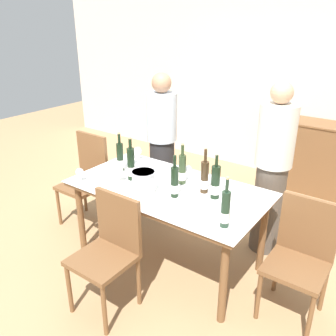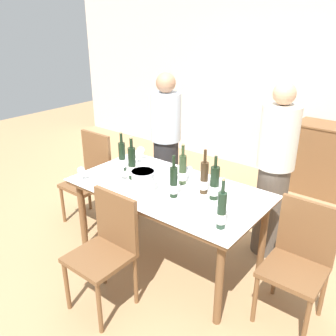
# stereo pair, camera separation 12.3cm
# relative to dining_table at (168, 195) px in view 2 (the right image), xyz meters

# --- Properties ---
(ground_plane) EXTENTS (12.00, 12.00, 0.00)m
(ground_plane) POSITION_rel_dining_table_xyz_m (0.00, 0.00, -0.68)
(ground_plane) COLOR #A37F56
(back_wall) EXTENTS (8.00, 0.10, 2.80)m
(back_wall) POSITION_rel_dining_table_xyz_m (0.00, 2.62, 0.72)
(back_wall) COLOR beige
(back_wall) RESTS_ON ground_plane
(dining_table) EXTENTS (1.69, 0.92, 0.76)m
(dining_table) POSITION_rel_dining_table_xyz_m (0.00, 0.00, 0.00)
(dining_table) COLOR brown
(dining_table) RESTS_ON ground_plane
(ice_bucket) EXTENTS (0.20, 0.20, 0.19)m
(ice_bucket) POSITION_rel_dining_table_xyz_m (-0.10, -0.20, 0.18)
(ice_bucket) COLOR silver
(ice_bucket) RESTS_ON dining_table
(wine_bottle_0) EXTENTS (0.07, 0.07, 0.40)m
(wine_bottle_0) POSITION_rel_dining_table_xyz_m (-0.36, -0.06, 0.22)
(wine_bottle_0) COLOR black
(wine_bottle_0) RESTS_ON dining_table
(wine_bottle_1) EXTENTS (0.06, 0.06, 0.39)m
(wine_bottle_1) POSITION_rel_dining_table_xyz_m (-0.57, 0.02, 0.21)
(wine_bottle_1) COLOR black
(wine_bottle_1) RESTS_ON dining_table
(wine_bottle_2) EXTENTS (0.07, 0.07, 0.37)m
(wine_bottle_2) POSITION_rel_dining_table_xyz_m (0.05, 0.14, 0.20)
(wine_bottle_2) COLOR #28381E
(wine_bottle_2) RESTS_ON dining_table
(wine_bottle_3) EXTENTS (0.06, 0.06, 0.38)m
(wine_bottle_3) POSITION_rel_dining_table_xyz_m (0.68, -0.27, 0.20)
(wine_bottle_3) COLOR #1E3323
(wine_bottle_3) RESTS_ON dining_table
(wine_bottle_4) EXTENTS (0.06, 0.06, 0.36)m
(wine_bottle_4) POSITION_rel_dining_table_xyz_m (0.14, -0.11, 0.20)
(wine_bottle_4) COLOR black
(wine_bottle_4) RESTS_ON dining_table
(wine_bottle_5) EXTENTS (0.07, 0.07, 0.38)m
(wine_bottle_5) POSITION_rel_dining_table_xyz_m (0.30, 0.10, 0.21)
(wine_bottle_5) COLOR #332314
(wine_bottle_5) RESTS_ON dining_table
(wine_bottle_6) EXTENTS (0.07, 0.07, 0.37)m
(wine_bottle_6) POSITION_rel_dining_table_xyz_m (0.42, 0.07, 0.20)
(wine_bottle_6) COLOR black
(wine_bottle_6) RESTS_ON dining_table
(wine_glass_0) EXTENTS (0.07, 0.07, 0.13)m
(wine_glass_0) POSITION_rel_dining_table_xyz_m (0.04, 0.25, 0.16)
(wine_glass_0) COLOR white
(wine_glass_0) RESTS_ON dining_table
(wine_glass_1) EXTENTS (0.08, 0.08, 0.14)m
(wine_glass_1) POSITION_rel_dining_table_xyz_m (-0.62, 0.33, 0.17)
(wine_glass_1) COLOR white
(wine_glass_1) RESTS_ON dining_table
(wine_glass_2) EXTENTS (0.08, 0.08, 0.15)m
(wine_glass_2) POSITION_rel_dining_table_xyz_m (-0.59, 0.21, 0.17)
(wine_glass_2) COLOR white
(wine_glass_2) RESTS_ON dining_table
(wine_glass_3) EXTENTS (0.08, 0.08, 0.14)m
(wine_glass_3) POSITION_rel_dining_table_xyz_m (-0.41, -0.16, 0.17)
(wine_glass_3) COLOR white
(wine_glass_3) RESTS_ON dining_table
(wine_glass_4) EXTENTS (0.08, 0.08, 0.14)m
(wine_glass_4) POSITION_rel_dining_table_xyz_m (-0.03, 0.15, 0.17)
(wine_glass_4) COLOR white
(wine_glass_4) RESTS_ON dining_table
(wine_glass_5) EXTENTS (0.07, 0.07, 0.13)m
(wine_glass_5) POSITION_rel_dining_table_xyz_m (-0.69, -0.37, 0.16)
(wine_glass_5) COLOR white
(wine_glass_5) RESTS_ON dining_table
(chair_left_end) EXTENTS (0.42, 0.42, 0.98)m
(chair_left_end) POSITION_rel_dining_table_xyz_m (-1.14, 0.09, -0.13)
(chair_left_end) COLOR brown
(chair_left_end) RESTS_ON ground_plane
(chair_near_front) EXTENTS (0.42, 0.42, 0.92)m
(chair_near_front) POSITION_rel_dining_table_xyz_m (-0.04, -0.69, -0.15)
(chair_near_front) COLOR brown
(chair_near_front) RESTS_ON ground_plane
(chair_right_end) EXTENTS (0.42, 0.42, 0.91)m
(chair_right_end) POSITION_rel_dining_table_xyz_m (1.14, 0.09, -0.16)
(chair_right_end) COLOR brown
(chair_right_end) RESTS_ON ground_plane
(person_host) EXTENTS (0.33, 0.33, 1.58)m
(person_host) POSITION_rel_dining_table_xyz_m (-0.65, 0.78, 0.11)
(person_host) COLOR #262628
(person_host) RESTS_ON ground_plane
(person_guest_left) EXTENTS (0.33, 0.33, 1.62)m
(person_guest_left) POSITION_rel_dining_table_xyz_m (0.65, 0.71, 0.13)
(person_guest_left) COLOR #51473D
(person_guest_left) RESTS_ON ground_plane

